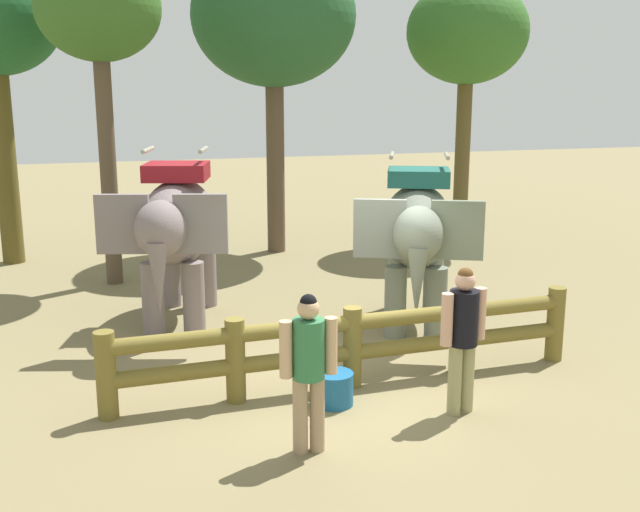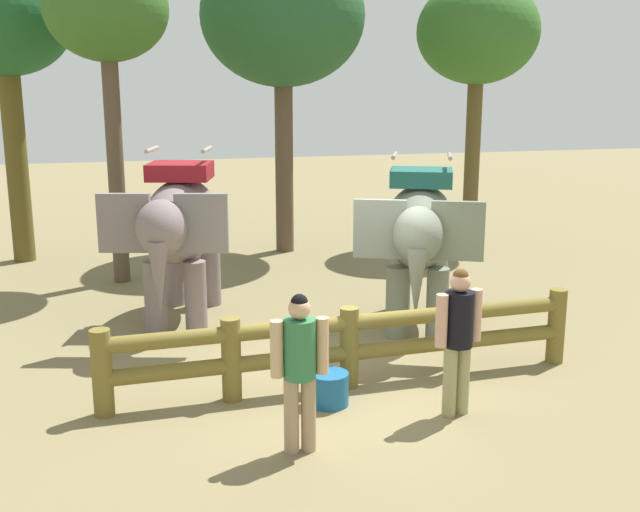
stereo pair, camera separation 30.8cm
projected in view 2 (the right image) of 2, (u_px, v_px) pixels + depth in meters
name	position (u px, v px, depth m)	size (l,w,h in m)	color
ground_plane	(348.00, 385.00, 9.80)	(60.00, 60.00, 0.00)	olive
log_fence	(349.00, 342.00, 9.63)	(6.29, 0.42, 1.05)	brown
elephant_near_left	(180.00, 226.00, 12.07)	(2.19, 3.35, 2.81)	slate
elephant_center	(419.00, 233.00, 11.78)	(2.40, 3.24, 2.73)	slate
tourist_woman_in_black	(458.00, 331.00, 8.72)	(0.61, 0.41, 1.76)	#979260
tourist_man_in_blue	(300.00, 362.00, 7.83)	(0.61, 0.35, 1.73)	tan
tree_far_left	(283.00, 18.00, 16.47)	(3.58, 3.58, 6.74)	brown
tree_back_center	(5.00, 25.00, 15.57)	(2.75, 2.75, 6.26)	brown
tree_far_right	(478.00, 35.00, 17.18)	(2.77, 2.77, 6.10)	brown
tree_deep_back	(107.00, 15.00, 13.79)	(2.25, 2.25, 6.07)	brown
feed_bucket	(329.00, 389.00, 9.17)	(0.47, 0.47, 0.40)	#19598C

